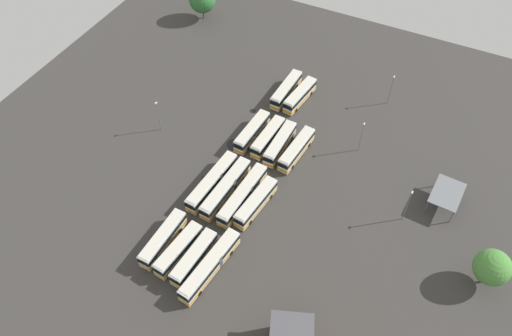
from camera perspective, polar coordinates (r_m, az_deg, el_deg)
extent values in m
plane|color=#383533|center=(106.08, -0.15, -0.33)|extent=(128.26, 128.26, 0.00)
cube|color=silver|center=(121.63, 3.45, 8.84)|extent=(12.43, 2.84, 3.20)
cube|color=beige|center=(120.55, 3.49, 9.44)|extent=(11.93, 2.63, 0.14)
cube|color=black|center=(121.30, 3.46, 9.02)|extent=(12.49, 2.88, 1.02)
cube|color=orange|center=(122.22, 3.43, 8.52)|extent=(12.49, 2.88, 0.64)
cube|color=black|center=(117.02, 2.11, 7.34)|extent=(0.13, 1.98, 1.18)
cylinder|color=black|center=(119.61, 3.08, 7.12)|extent=(1.01, 0.34, 1.00)
cylinder|color=black|center=(120.30, 2.13, 7.47)|extent=(1.01, 0.34, 1.00)
cylinder|color=black|center=(124.88, 4.67, 9.19)|extent=(1.01, 0.34, 1.00)
cylinder|color=black|center=(125.55, 3.75, 9.52)|extent=(1.01, 0.34, 1.00)
cube|color=silver|center=(120.36, 5.00, 8.20)|extent=(11.67, 3.85, 3.20)
cube|color=beige|center=(119.26, 5.06, 8.80)|extent=(11.19, 3.60, 0.14)
cube|color=black|center=(120.02, 5.02, 8.38)|extent=(11.73, 3.90, 1.02)
cube|color=orange|center=(120.95, 4.97, 7.88)|extent=(11.73, 3.90, 0.64)
cube|color=black|center=(116.19, 3.57, 6.89)|extent=(0.31, 1.97, 1.18)
cylinder|color=black|center=(118.58, 4.54, 6.56)|extent=(1.03, 0.43, 1.00)
cylinder|color=black|center=(119.35, 3.62, 6.97)|extent=(1.03, 0.43, 1.00)
cylinder|color=black|center=(123.30, 6.25, 8.41)|extent=(1.03, 0.43, 1.00)
cylinder|color=black|center=(124.04, 5.36, 8.80)|extent=(1.03, 0.43, 1.00)
cube|color=silver|center=(111.19, -0.46, 4.13)|extent=(11.94, 3.11, 3.20)
cube|color=beige|center=(110.01, -0.46, 4.74)|extent=(11.45, 2.88, 0.14)
cube|color=black|center=(110.83, -0.46, 4.32)|extent=(12.00, 3.14, 1.02)
cube|color=orange|center=(111.83, -0.46, 3.81)|extent=(12.00, 3.14, 0.64)
cube|color=black|center=(107.28, -2.05, 2.40)|extent=(0.18, 1.98, 1.18)
cylinder|color=black|center=(109.65, -0.92, 2.23)|extent=(1.02, 0.36, 1.00)
cylinder|color=black|center=(110.45, -1.91, 2.65)|extent=(1.02, 0.36, 1.00)
cylinder|color=black|center=(114.04, 0.96, 4.58)|extent=(1.02, 0.36, 1.00)
cylinder|color=black|center=(114.81, -0.01, 4.97)|extent=(1.02, 0.36, 1.00)
cube|color=silver|center=(110.05, 1.35, 3.51)|extent=(11.51, 3.05, 3.20)
cube|color=beige|center=(108.86, 1.36, 4.12)|extent=(11.04, 2.83, 0.14)
cube|color=black|center=(109.69, 1.35, 3.69)|extent=(11.57, 3.09, 1.02)
cube|color=orange|center=(110.70, 1.34, 3.19)|extent=(11.57, 3.09, 0.64)
cube|color=black|center=(106.20, -0.14, 1.81)|extent=(0.17, 1.98, 1.18)
cylinder|color=black|center=(108.60, 0.94, 1.62)|extent=(1.02, 0.36, 1.00)
cylinder|color=black|center=(109.33, -0.07, 2.05)|extent=(1.02, 0.36, 1.00)
cylinder|color=black|center=(112.90, 2.70, 3.94)|extent=(1.02, 0.36, 1.00)
cylinder|color=black|center=(113.60, 1.71, 4.34)|extent=(1.02, 0.36, 1.00)
cube|color=silver|center=(108.83, 2.73, 2.78)|extent=(11.96, 2.49, 3.20)
cube|color=beige|center=(107.62, 2.76, 3.39)|extent=(11.48, 2.29, 0.14)
cube|color=black|center=(108.46, 2.74, 2.96)|extent=(12.02, 2.52, 1.02)
cube|color=orange|center=(109.48, 2.71, 2.46)|extent=(12.02, 2.52, 0.64)
cube|color=black|center=(104.70, 1.35, 0.88)|extent=(0.07, 1.98, 1.18)
cylinder|color=black|center=(107.29, 2.40, 0.79)|extent=(1.00, 0.31, 1.00)
cylinder|color=black|center=(107.88, 1.33, 1.19)|extent=(1.00, 0.31, 1.00)
cylinder|color=black|center=(111.92, 4.02, 3.33)|extent=(1.00, 0.31, 1.00)
cylinder|color=black|center=(112.49, 3.00, 3.71)|extent=(1.00, 0.31, 1.00)
cube|color=silver|center=(107.89, 4.62, 2.11)|extent=(12.28, 3.50, 3.20)
cube|color=beige|center=(106.67, 4.68, 2.71)|extent=(11.78, 3.26, 0.14)
cube|color=black|center=(107.51, 4.64, 2.29)|extent=(12.34, 3.54, 1.02)
cube|color=orange|center=(108.55, 4.59, 1.79)|extent=(12.34, 3.54, 0.64)
cube|color=black|center=(103.81, 3.03, 0.24)|extent=(0.24, 1.97, 1.18)
cylinder|color=black|center=(106.37, 4.13, 0.10)|extent=(1.02, 0.39, 1.00)
cylinder|color=black|center=(107.01, 3.09, 0.58)|extent=(1.02, 0.39, 1.00)
cylinder|color=black|center=(110.95, 6.01, 2.61)|extent=(1.02, 0.39, 1.00)
cylinder|color=black|center=(111.56, 5.01, 3.05)|extent=(1.02, 0.39, 1.00)
cube|color=silver|center=(102.13, -5.00, -1.58)|extent=(15.54, 3.53, 3.20)
cube|color=beige|center=(100.84, -5.07, -0.99)|extent=(14.91, 3.30, 0.14)
cube|color=black|center=(101.73, -5.02, -1.40)|extent=(15.61, 3.58, 1.02)
cube|color=orange|center=(102.83, -4.97, -1.89)|extent=(15.61, 3.58, 0.64)
cube|color=black|center=(98.08, -7.55, -4.37)|extent=(0.20, 1.97, 1.18)
cube|color=#47474C|center=(102.97, -4.48, -0.95)|extent=(1.08, 2.52, 3.07)
cylinder|color=black|center=(100.55, -5.95, -4.15)|extent=(1.02, 0.37, 1.00)
cylinder|color=black|center=(101.44, -6.98, -3.63)|extent=(1.02, 0.37, 1.00)
cylinder|color=black|center=(105.21, -3.00, -0.56)|extent=(1.02, 0.37, 1.00)
cylinder|color=black|center=(106.05, -4.01, -0.09)|extent=(1.02, 0.37, 1.00)
cube|color=silver|center=(100.90, -3.46, -2.32)|extent=(15.52, 3.41, 3.20)
cube|color=beige|center=(99.59, -3.50, -1.73)|extent=(14.90, 3.18, 0.14)
cube|color=black|center=(100.50, -3.47, -2.14)|extent=(15.60, 3.45, 1.02)
cube|color=orange|center=(101.60, -3.44, -2.63)|extent=(15.60, 3.45, 0.64)
cube|color=black|center=(96.77, -5.94, -5.20)|extent=(0.19, 1.97, 1.18)
cube|color=#47474C|center=(101.76, -2.95, -1.67)|extent=(1.06, 2.51, 3.07)
cylinder|color=black|center=(99.33, -4.37, -4.94)|extent=(1.02, 0.36, 1.00)
cylinder|color=black|center=(100.14, -5.43, -4.41)|extent=(1.02, 0.36, 1.00)
cylinder|color=black|center=(104.06, -1.50, -1.25)|extent=(1.02, 0.36, 1.00)
cylinder|color=black|center=(104.84, -2.53, -0.78)|extent=(1.02, 0.36, 1.00)
cube|color=silver|center=(99.71, -1.53, -3.09)|extent=(15.52, 3.38, 3.20)
cube|color=beige|center=(98.39, -1.55, -2.50)|extent=(14.89, 3.15, 0.14)
cube|color=black|center=(99.30, -1.54, -2.91)|extent=(15.60, 3.42, 1.02)
cube|color=orange|center=(100.43, -1.52, -3.40)|extent=(15.60, 3.42, 0.64)
cube|color=black|center=(95.51, -3.95, -6.05)|extent=(0.18, 1.97, 1.18)
cube|color=#47474C|center=(100.58, -1.03, -2.43)|extent=(1.05, 2.51, 3.07)
cylinder|color=black|center=(98.15, -2.41, -5.76)|extent=(1.02, 0.36, 1.00)
cylinder|color=black|center=(98.88, -3.51, -5.23)|extent=(1.02, 0.36, 1.00)
cylinder|color=black|center=(102.97, 0.39, -1.98)|extent=(1.02, 0.36, 1.00)
cylinder|color=black|center=(103.67, -0.68, -1.50)|extent=(1.02, 0.36, 1.00)
cube|color=silver|center=(98.57, -0.02, -3.95)|extent=(12.23, 3.82, 3.20)
cube|color=beige|center=(97.23, -0.02, -3.37)|extent=(11.73, 3.57, 0.14)
cube|color=black|center=(98.16, -0.02, -3.77)|extent=(12.29, 3.86, 1.02)
cube|color=orange|center=(99.29, -0.02, -4.26)|extent=(12.29, 3.86, 0.64)
cube|color=black|center=(95.22, -2.03, -6.17)|extent=(0.29, 1.97, 1.18)
cylinder|color=black|center=(97.57, -0.69, -6.20)|extent=(1.03, 0.42, 1.00)
cylinder|color=black|center=(98.30, -1.77, -5.61)|extent=(1.03, 0.42, 1.00)
cylinder|color=black|center=(101.23, 1.67, -3.28)|extent=(1.03, 0.42, 1.00)
cylinder|color=black|center=(101.93, 0.61, -2.73)|extent=(1.03, 0.42, 1.00)
cube|color=silver|center=(95.43, -10.50, -7.91)|extent=(12.23, 2.72, 3.20)
cube|color=beige|center=(94.05, -10.64, -7.37)|extent=(11.74, 2.52, 0.14)
cube|color=black|center=(95.01, -10.55, -7.75)|extent=(12.29, 2.76, 1.02)
cube|color=orange|center=(96.18, -10.43, -8.20)|extent=(12.29, 2.76, 0.64)
cube|color=black|center=(92.78, -12.73, -10.46)|extent=(0.11, 1.98, 1.18)
cylinder|color=black|center=(94.81, -11.14, -10.32)|extent=(1.01, 0.33, 1.00)
cylinder|color=black|center=(95.71, -12.23, -9.74)|extent=(1.01, 0.33, 1.00)
cylinder|color=black|center=(97.64, -8.59, -7.00)|extent=(1.01, 0.33, 1.00)
cylinder|color=black|center=(98.52, -9.66, -6.48)|extent=(1.01, 0.33, 1.00)
cube|color=silver|center=(93.71, -8.78, -9.16)|extent=(11.69, 3.72, 3.20)
cube|color=beige|center=(92.31, -8.90, -8.62)|extent=(11.21, 3.48, 0.14)
cube|color=black|center=(93.28, -8.82, -9.00)|extent=(11.75, 3.76, 1.02)
cube|color=orange|center=(94.47, -8.71, -9.44)|extent=(11.75, 3.76, 0.64)
cube|color=black|center=(91.36, -11.12, -11.48)|extent=(0.29, 1.97, 1.18)
cylinder|color=black|center=(93.31, -9.53, -11.47)|extent=(1.03, 0.41, 1.00)
cylinder|color=black|center=(94.21, -10.58, -10.79)|extent=(1.03, 0.41, 1.00)
cylinder|color=black|center=(95.74, -6.82, -8.42)|extent=(1.03, 0.41, 1.00)
cylinder|color=black|center=(96.61, -7.86, -7.79)|extent=(1.03, 0.41, 1.00)
cube|color=silver|center=(92.46, -7.04, -10.10)|extent=(11.70, 3.27, 3.20)
cube|color=beige|center=(91.03, -7.14, -9.57)|extent=(11.22, 3.05, 0.14)
cube|color=black|center=(92.02, -7.07, -9.94)|extent=(11.76, 3.31, 1.02)
cube|color=orange|center=(93.23, -6.99, -10.38)|extent=(11.76, 3.31, 0.64)
cube|color=black|center=(89.96, -9.26, -12.58)|extent=(0.21, 1.97, 1.18)
cylinder|color=black|center=(92.03, -7.71, -12.48)|extent=(1.02, 0.37, 1.00)
cylinder|color=black|center=(92.83, -8.83, -11.83)|extent=(1.02, 0.37, 1.00)
cylinder|color=black|center=(94.63, -5.14, -9.25)|extent=(1.02, 0.37, 1.00)
cylinder|color=black|center=(95.41, -6.25, -8.64)|extent=(1.02, 0.37, 1.00)
cube|color=silver|center=(91.37, -5.23, -10.98)|extent=(15.57, 4.11, 3.20)
cube|color=beige|center=(89.92, -5.30, -10.46)|extent=(14.94, 3.85, 0.14)
cube|color=black|center=(90.92, -5.25, -10.83)|extent=(15.65, 4.15, 1.02)
cube|color=orange|center=(92.15, -5.19, -11.26)|extent=(15.65, 4.15, 0.64)
cube|color=black|center=(88.33, -8.31, -14.39)|extent=(0.28, 1.97, 1.18)
cube|color=#47474C|center=(91.99, -4.60, -10.22)|extent=(1.17, 2.54, 3.07)
cylinder|color=black|center=(90.62, -6.42, -13.94)|extent=(1.03, 0.41, 1.00)
cylinder|color=black|center=(91.38, -7.56, -13.23)|extent=(1.03, 0.41, 1.00)
cylinder|color=black|center=(94.03, -2.87, -9.62)|extent=(1.03, 0.41, 1.00)
cylinder|color=black|center=(94.76, -3.99, -8.99)|extent=(1.03, 0.41, 1.00)
cube|color=black|center=(87.20, 4.03, -17.40)|extent=(0.71, 1.70, 2.20)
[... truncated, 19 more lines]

